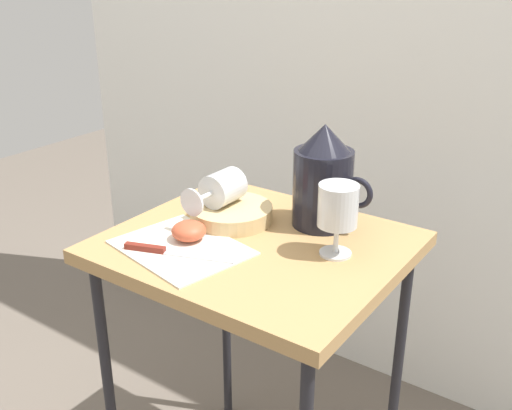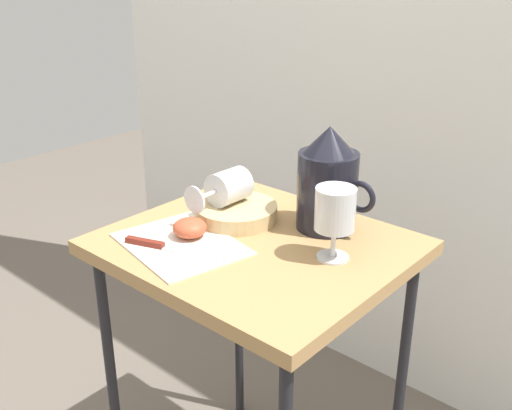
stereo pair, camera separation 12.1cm
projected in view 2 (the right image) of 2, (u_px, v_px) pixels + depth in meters
The scene contains 9 objects.
curtain_drape at pixel (425, 30), 1.56m from camera, with size 2.40×0.03×2.20m, color white.
table at pixel (256, 271), 1.27m from camera, with size 0.59×0.51×0.74m.
linen_napkin at pixel (181, 244), 1.22m from camera, with size 0.26×0.20×0.00m, color silver.
basket_tray at pixel (236, 212), 1.33m from camera, with size 0.18×0.18×0.04m, color tan.
pitcher at pixel (328, 188), 1.26m from camera, with size 0.18×0.13×0.23m.
wine_glass_upright at pixel (335, 213), 1.13m from camera, with size 0.08×0.08×0.15m.
wine_glass_tipped_near at pixel (227, 187), 1.32m from camera, with size 0.08×0.15×0.08m.
apple_half_left at pixel (190, 228), 1.24m from camera, with size 0.07×0.07×0.04m, color #C15133.
knife at pixel (161, 246), 1.20m from camera, with size 0.22×0.09×0.01m.
Camera 2 is at (0.73, -0.84, 1.28)m, focal length 42.07 mm.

